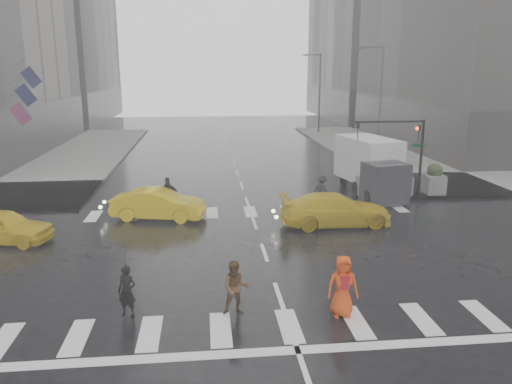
{
  "coord_description": "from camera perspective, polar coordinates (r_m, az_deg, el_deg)",
  "views": [
    {
      "loc": [
        -2.35,
        -18.97,
        7.29
      ],
      "look_at": [
        -0.13,
        2.0,
        2.05
      ],
      "focal_mm": 35.0,
      "sensor_mm": 36.0,
      "label": 1
    }
  ],
  "objects": [
    {
      "name": "road_markings",
      "position": [
        20.46,
        0.96,
        -6.91
      ],
      "size": [
        18.0,
        48.0,
        0.01
      ],
      "primitive_type": null,
      "color": "silver",
      "rests_on": "ground"
    },
    {
      "name": "taxi_front",
      "position": [
        23.98,
        -27.1,
        -3.51
      ],
      "size": [
        4.53,
        2.55,
        1.45
      ],
      "primitive_type": "imported",
      "rotation": [
        0.0,
        0.0,
        1.37
      ],
      "color": "gold",
      "rests_on": "ground"
    },
    {
      "name": "pedestrian_far_b",
      "position": [
        27.42,
        7.55,
        0.21
      ],
      "size": [
        1.15,
        1.21,
        1.67
      ],
      "primitive_type": "imported",
      "rotation": [
        0.0,
        0.0,
        2.27
      ],
      "color": "black",
      "rests_on": "ground"
    },
    {
      "name": "taxi_rear",
      "position": [
        24.01,
        9.1,
        -2.0
      ],
      "size": [
        4.68,
        2.2,
        1.53
      ],
      "primitive_type": "imported",
      "rotation": [
        0.0,
        0.0,
        1.58
      ],
      "color": "gold",
      "rests_on": "ground"
    },
    {
      "name": "pedestrian_black",
      "position": [
        15.37,
        -14.73,
        -8.14
      ],
      "size": [
        1.24,
        1.25,
        2.43
      ],
      "rotation": [
        0.0,
        0.0,
        -0.35
      ],
      "color": "black",
      "rests_on": "ground"
    },
    {
      "name": "flag_cluster",
      "position": [
        39.61,
        -25.22,
        10.27
      ],
      "size": [
        2.87,
        3.06,
        4.69
      ],
      "color": "#59595B",
      "rests_on": "ground"
    },
    {
      "name": "pedestrian_far_a",
      "position": [
        26.06,
        -10.0,
        -0.37
      ],
      "size": [
        1.2,
        0.85,
        1.88
      ],
      "primitive_type": "imported",
      "rotation": [
        0.0,
        0.0,
        3.32
      ],
      "color": "black",
      "rests_on": "ground"
    },
    {
      "name": "street_lamp_near",
      "position": [
        39.34,
        13.82,
        10.14
      ],
      "size": [
        2.15,
        0.22,
        9.0
      ],
      "color": "#59595B",
      "rests_on": "ground"
    },
    {
      "name": "planter_east",
      "position": [
        30.93,
        19.68,
        1.36
      ],
      "size": [
        1.1,
        1.1,
        1.8
      ],
      "color": "slate",
      "rests_on": "ground"
    },
    {
      "name": "pedestrian_brown",
      "position": [
        15.34,
        -2.34,
        -10.89
      ],
      "size": [
        0.84,
        0.67,
        1.69
      ],
      "primitive_type": "imported",
      "rotation": [
        0.0,
        0.0,
        -0.03
      ],
      "color": "#49321A",
      "rests_on": "ground"
    },
    {
      "name": "sidewalk_ne",
      "position": [
        43.13,
        24.54,
        3.05
      ],
      "size": [
        35.0,
        35.0,
        0.15
      ],
      "primitive_type": "cube",
      "color": "slate",
      "rests_on": "ground"
    },
    {
      "name": "building_ne_far",
      "position": [
        81.76,
        17.6,
        19.64
      ],
      "size": [
        26.05,
        26.05,
        36.0
      ],
      "color": "gray",
      "rests_on": "ground"
    },
    {
      "name": "street_lamp_far",
      "position": [
        58.53,
        7.16,
        11.55
      ],
      "size": [
        2.15,
        0.22,
        9.0
      ],
      "color": "#59595B",
      "rests_on": "ground"
    },
    {
      "name": "traffic_signal_pole",
      "position": [
        29.56,
        16.69,
        5.44
      ],
      "size": [
        4.45,
        0.42,
        4.5
      ],
      "color": "black",
      "rests_on": "ground"
    },
    {
      "name": "pedestrian_orange",
      "position": [
        15.4,
        9.88,
        -10.54
      ],
      "size": [
        0.97,
        0.66,
        1.91
      ],
      "rotation": [
        0.0,
        0.0,
        -0.06
      ],
      "color": "red",
      "rests_on": "ground"
    },
    {
      "name": "planter_west",
      "position": [
        29.42,
        12.64,
        1.23
      ],
      "size": [
        1.1,
        1.1,
        1.8
      ],
      "color": "slate",
      "rests_on": "ground"
    },
    {
      "name": "taxi_mid",
      "position": [
        25.16,
        -11.11,
        -1.38
      ],
      "size": [
        4.8,
        2.52,
        1.51
      ],
      "primitive_type": "imported",
      "rotation": [
        0.0,
        0.0,
        1.36
      ],
      "color": "gold",
      "rests_on": "ground"
    },
    {
      "name": "box_truck",
      "position": [
        30.15,
        13.15,
        2.97
      ],
      "size": [
        2.3,
        6.13,
        3.26
      ],
      "rotation": [
        0.0,
        0.0,
        0.21
      ],
      "color": "white",
      "rests_on": "ground"
    },
    {
      "name": "ground",
      "position": [
        20.46,
        0.96,
        -6.92
      ],
      "size": [
        120.0,
        120.0,
        0.0
      ],
      "primitive_type": "plane",
      "color": "black",
      "rests_on": "ground"
    },
    {
      "name": "planter_mid",
      "position": [
        30.12,
        16.25,
        1.3
      ],
      "size": [
        1.1,
        1.1,
        1.8
      ],
      "color": "slate",
      "rests_on": "ground"
    }
  ]
}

